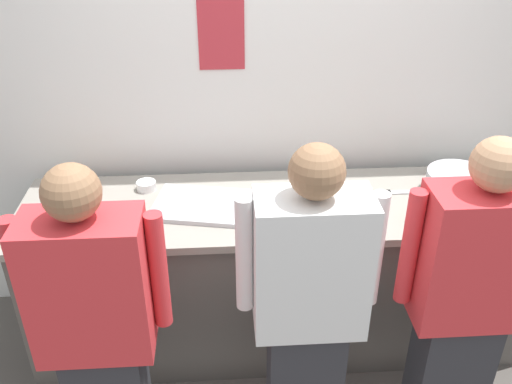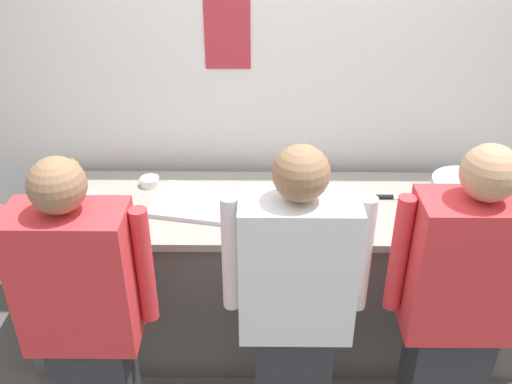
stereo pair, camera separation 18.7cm
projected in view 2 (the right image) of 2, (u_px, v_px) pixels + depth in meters
The scene contains 15 objects.
wall_back at pixel (283, 68), 3.01m from camera, with size 4.30×0.11×2.97m.
prep_counter at pixel (281, 274), 3.09m from camera, with size 2.74×0.73×0.91m.
chef_near_left at pixel (86, 323), 2.22m from camera, with size 0.58×0.24×1.57m.
chef_center at pixel (295, 312), 2.26m from camera, with size 0.59×0.24×1.59m.
chef_far_right at pixel (456, 313), 2.25m from camera, with size 0.59×0.24×1.60m.
plate_stack_front at pixel (71, 204), 2.80m from camera, with size 0.24×0.24×0.07m.
plate_stack_rear at pixel (351, 207), 2.79m from camera, with size 0.22×0.22×0.06m.
mixing_bowl_steel at pixel (464, 191), 2.86m from camera, with size 0.34×0.34×0.12m, color #B7BABF.
sheet_tray at pixel (204, 203), 2.85m from camera, with size 0.51×0.35×0.02m, color #B7BABF.
squeeze_bottle_primary at pixel (423, 212), 2.63m from camera, with size 0.06×0.06×0.19m.
squeeze_bottle_secondary at pixel (480, 212), 2.62m from camera, with size 0.06×0.06×0.20m.
squeeze_bottle_spare at pixel (74, 173), 2.99m from camera, with size 0.06×0.06×0.18m.
ramekin_orange_sauce at pixel (150, 181), 3.03m from camera, with size 0.10×0.10×0.05m.
ramekin_yellow_sauce at pixel (323, 193), 2.93m from camera, with size 0.09×0.09×0.04m.
chefs_knife at pixel (398, 197), 2.92m from camera, with size 0.27×0.03×0.02m.
Camera 2 is at (-0.12, -2.07, 2.40)m, focal length 38.76 mm.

